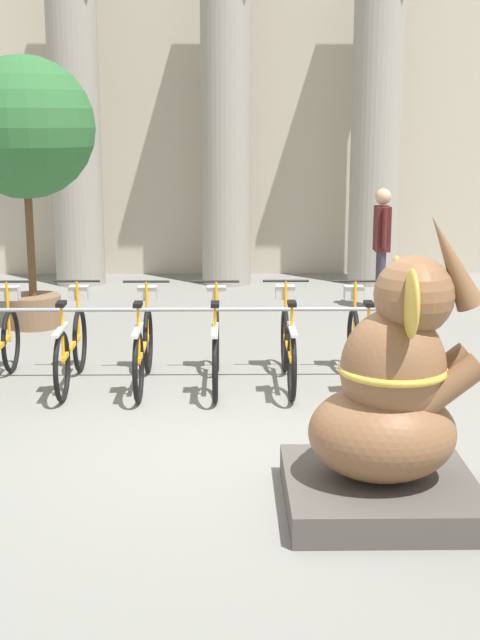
# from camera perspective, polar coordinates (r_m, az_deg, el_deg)

# --- Properties ---
(ground_plane) EXTENTS (60.00, 60.00, 0.00)m
(ground_plane) POSITION_cam_1_polar(r_m,az_deg,el_deg) (7.31, -0.91, -8.27)
(ground_plane) COLOR slate
(building_facade) EXTENTS (20.00, 0.20, 6.00)m
(building_facade) POSITION_cam_1_polar(r_m,az_deg,el_deg) (15.44, -0.90, 14.08)
(building_facade) COLOR #BCB29E
(building_facade) RESTS_ON ground_plane
(column_left) EXTENTS (0.99, 0.99, 5.16)m
(column_left) POSITION_cam_1_polar(r_m,az_deg,el_deg) (14.63, -10.52, 12.48)
(column_left) COLOR gray
(column_left) RESTS_ON ground_plane
(column_middle) EXTENTS (0.99, 0.99, 5.16)m
(column_middle) POSITION_cam_1_polar(r_m,az_deg,el_deg) (14.43, -0.90, 12.69)
(column_middle) COLOR gray
(column_middle) RESTS_ON ground_plane
(column_right) EXTENTS (0.99, 0.99, 5.16)m
(column_right) POSITION_cam_1_polar(r_m,az_deg,el_deg) (14.62, 8.72, 12.55)
(column_right) COLOR gray
(column_right) RESTS_ON ground_plane
(bike_rack) EXTENTS (4.95, 0.05, 0.77)m
(bike_rack) POSITION_cam_1_polar(r_m,az_deg,el_deg) (9.04, -6.14, -0.08)
(bike_rack) COLOR gray
(bike_rack) RESTS_ON ground_plane
(bicycle_2) EXTENTS (0.48, 1.73, 0.99)m
(bicycle_2) POSITION_cam_1_polar(r_m,az_deg,el_deg) (9.10, -10.72, -1.61)
(bicycle_2) COLOR black
(bicycle_2) RESTS_ON ground_plane
(bicycle_3) EXTENTS (0.48, 1.73, 0.99)m
(bicycle_3) POSITION_cam_1_polar(r_m,az_deg,el_deg) (8.97, -6.19, -1.67)
(bicycle_3) COLOR black
(bicycle_3) RESTS_ON ground_plane
(bicycle_4) EXTENTS (0.48, 1.73, 0.99)m
(bicycle_4) POSITION_cam_1_polar(r_m,az_deg,el_deg) (8.92, -1.55, -1.67)
(bicycle_4) COLOR black
(bicycle_4) RESTS_ON ground_plane
(bicycle_5) EXTENTS (0.48, 1.73, 0.99)m
(bicycle_5) POSITION_cam_1_polar(r_m,az_deg,el_deg) (8.97, 3.09, -1.61)
(bicycle_5) COLOR black
(bicycle_5) RESTS_ON ground_plane
(bicycle_6) EXTENTS (0.48, 1.73, 0.99)m
(bicycle_6) POSITION_cam_1_polar(r_m,az_deg,el_deg) (9.02, 7.70, -1.62)
(bicycle_6) COLOR black
(bicycle_6) RESTS_ON ground_plane
(elephant_statue) EXTENTS (1.30, 1.30, 2.05)m
(elephant_statue) POSITION_cam_1_polar(r_m,az_deg,el_deg) (6.13, 9.57, -5.81)
(elephant_statue) COLOR #4C4742
(elephant_statue) RESTS_ON ground_plane
(person_pedestrian) EXTENTS (0.23, 0.47, 1.70)m
(person_pedestrian) POSITION_cam_1_polar(r_m,az_deg,el_deg) (12.62, 9.06, 5.24)
(person_pedestrian) COLOR #383342
(person_pedestrian) RESTS_ON ground_plane
(potted_tree) EXTENTS (1.76, 1.76, 3.41)m
(potted_tree) POSITION_cam_1_polar(r_m,az_deg,el_deg) (11.57, -13.60, 11.47)
(potted_tree) COLOR brown
(potted_tree) RESTS_ON ground_plane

